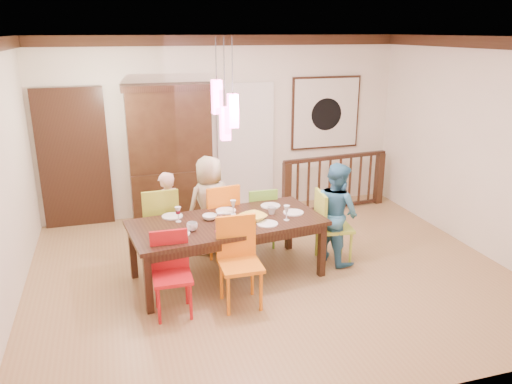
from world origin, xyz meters
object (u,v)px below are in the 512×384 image
object	(u,v)px
balustrade	(335,182)
person_far_mid	(210,205)
dining_table	(227,227)
chair_far_left	(159,218)
person_end_right	(336,213)
china_hutch	(170,154)
chair_end_right	(334,222)
person_far_left	(167,215)

from	to	relation	value
balustrade	person_far_mid	bearing A→B (deg)	-161.69
dining_table	chair_far_left	xyz separation A→B (m)	(-0.75, 0.78, -0.09)
dining_table	person_end_right	size ratio (longest dim) A/B	1.81
dining_table	person_far_mid	bearing A→B (deg)	85.91
chair_far_left	person_far_mid	size ratio (longest dim) A/B	0.75
person_far_mid	china_hutch	bearing A→B (deg)	-91.87
person_end_right	person_far_mid	bearing A→B (deg)	45.78
dining_table	chair_end_right	xyz separation A→B (m)	(1.47, 0.05, -0.12)
dining_table	person_end_right	bearing A→B (deg)	-5.06
person_far_left	person_end_right	world-z (taller)	person_end_right
chair_far_left	person_far_left	world-z (taller)	person_far_left
chair_far_left	balustrade	world-z (taller)	chair_far_left
dining_table	person_far_left	distance (m)	1.06
chair_far_left	balustrade	distance (m)	3.29
person_far_left	person_end_right	size ratio (longest dim) A/B	0.88
chair_end_right	china_hutch	xyz separation A→B (m)	(-1.86, 2.20, 0.54)
chair_far_left	person_far_left	xyz separation A→B (m)	(0.11, 0.07, 0.01)
china_hutch	person_far_mid	size ratio (longest dim) A/B	1.61
person_far_left	person_far_mid	distance (m)	0.60
chair_end_right	balustrade	world-z (taller)	chair_end_right
dining_table	person_far_mid	xyz separation A→B (m)	(-0.04, 0.84, 0.01)
chair_end_right	person_far_left	xyz separation A→B (m)	(-2.11, 0.79, 0.04)
china_hutch	balustrade	distance (m)	2.82
person_far_mid	person_end_right	distance (m)	1.72
chair_far_left	chair_end_right	distance (m)	2.33
chair_far_left	china_hutch	xyz separation A→B (m)	(0.36, 1.47, 0.51)
chair_end_right	person_far_mid	world-z (taller)	person_far_mid
chair_far_left	chair_end_right	size ratio (longest dim) A/B	1.05
china_hutch	person_far_mid	world-z (taller)	china_hutch
china_hutch	balustrade	size ratio (longest dim) A/B	1.12
chair_far_left	person_end_right	xyz separation A→B (m)	(2.24, -0.72, 0.09)
chair_far_left	china_hutch	world-z (taller)	china_hutch
chair_far_left	china_hutch	distance (m)	1.60
chair_far_left	person_far_mid	world-z (taller)	person_far_mid
chair_far_left	person_far_left	bearing A→B (deg)	-148.89
dining_table	person_far_left	bearing A→B (deg)	119.90
chair_far_left	person_far_mid	xyz separation A→B (m)	(0.70, 0.06, 0.09)
dining_table	balustrade	bearing A→B (deg)	31.94
person_far_left	person_end_right	distance (m)	2.27
person_end_right	balustrade	bearing A→B (deg)	-41.91
person_far_left	chair_end_right	bearing A→B (deg)	134.34
dining_table	person_end_right	xyz separation A→B (m)	(1.49, 0.05, 0.00)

